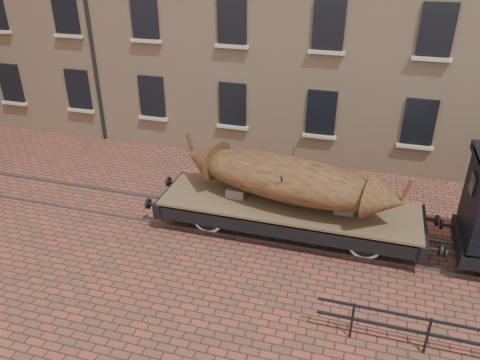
# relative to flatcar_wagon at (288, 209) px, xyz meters

# --- Properties ---
(ground) EXTENTS (90.00, 90.00, 0.00)m
(ground) POSITION_rel_flatcar_wagon_xyz_m (-0.78, -0.00, -0.81)
(ground) COLOR #503326
(rail_track) EXTENTS (30.00, 1.52, 0.06)m
(rail_track) POSITION_rel_flatcar_wagon_xyz_m (-0.78, -0.00, -0.78)
(rail_track) COLOR #59595E
(rail_track) RESTS_ON ground
(flatcar_wagon) EXTENTS (8.65, 2.35, 1.31)m
(flatcar_wagon) POSITION_rel_flatcar_wagon_xyz_m (0.00, 0.00, 0.00)
(flatcar_wagon) COLOR brown
(flatcar_wagon) RESTS_ON ground
(iron_boat) EXTENTS (6.84, 2.95, 1.63)m
(iron_boat) POSITION_rel_flatcar_wagon_xyz_m (-0.09, -0.00, 1.05)
(iron_boat) COLOR brown
(iron_boat) RESTS_ON flatcar_wagon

